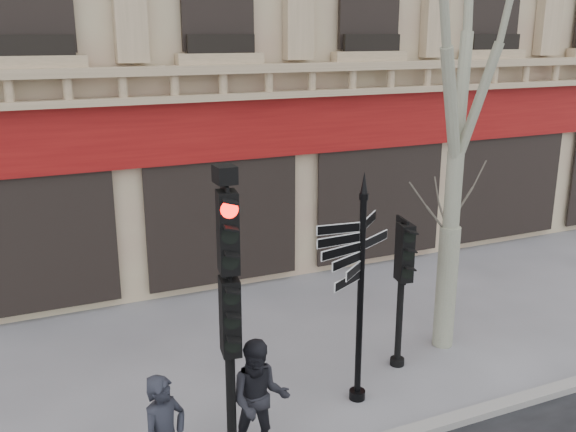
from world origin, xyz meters
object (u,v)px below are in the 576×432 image
traffic_signal_secondary (402,268)px  pedestrian_b (259,400)px  fingerpost (362,251)px  traffic_signal_main (228,285)px

traffic_signal_secondary → pedestrian_b: size_ratio=1.51×
fingerpost → traffic_signal_secondary: (1.18, 0.65, -0.67)m
fingerpost → traffic_signal_secondary: 1.50m
traffic_signal_main → pedestrian_b: traffic_signal_main is taller
fingerpost → pedestrian_b: bearing=-178.9°
traffic_signal_main → fingerpost: bearing=25.7°
fingerpost → traffic_signal_secondary: size_ratio=1.43×
pedestrian_b → traffic_signal_main: bearing=-159.8°
fingerpost → traffic_signal_main: traffic_signal_main is taller
traffic_signal_main → traffic_signal_secondary: size_ratio=1.58×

